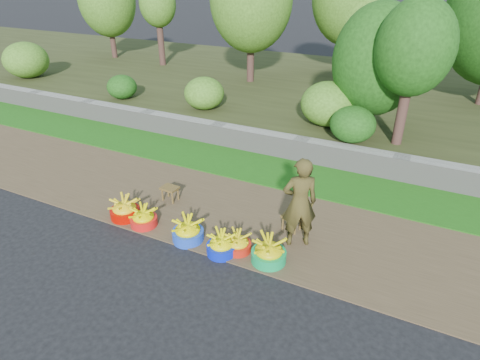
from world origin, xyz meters
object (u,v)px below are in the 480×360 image
at_px(basin_a, 125,210).
at_px(basin_c, 188,231).
at_px(stool_right, 292,218).
at_px(basin_f, 269,252).
at_px(vendor_woman, 300,203).
at_px(basin_d, 221,245).
at_px(stool_left, 170,190).
at_px(basin_b, 143,218).
at_px(basin_e, 238,244).

height_order(basin_a, basin_c, same).
bearing_deg(basin_c, stool_right, 35.21).
distance_m(basin_a, basin_f, 2.85).
distance_m(basin_c, stool_right, 1.80).
relative_size(basin_c, basin_f, 0.97).
bearing_deg(stool_right, vendor_woman, -56.79).
height_order(basin_c, basin_d, basin_c).
bearing_deg(stool_left, basin_b, -85.63).
distance_m(basin_c, stool_left, 1.38).
bearing_deg(stool_right, basin_c, -144.79).
bearing_deg(basin_a, basin_f, 0.36).
relative_size(basin_a, basin_e, 1.21).
distance_m(basin_b, basin_d, 1.62).
bearing_deg(basin_d, basin_b, 177.41).
distance_m(basin_d, stool_right, 1.36).
xyz_separation_m(basin_c, stool_left, (-1.01, 0.93, 0.07)).
bearing_deg(basin_e, basin_f, -2.80).
height_order(basin_c, stool_left, basin_c).
bearing_deg(basin_f, stool_right, 88.14).
height_order(basin_f, vendor_woman, vendor_woman).
xyz_separation_m(basin_c, vendor_woman, (1.68, 0.72, 0.62)).
bearing_deg(basin_a, basin_e, 1.12).
height_order(basin_c, basin_f, basin_f).
height_order(basin_d, stool_left, basin_d).
height_order(basin_b, basin_d, basin_d).
bearing_deg(stool_right, basin_f, -91.86).
xyz_separation_m(basin_a, basin_c, (1.41, -0.06, 0.00)).
bearing_deg(basin_b, basin_d, -2.59).
bearing_deg(basin_b, stool_right, 23.09).
distance_m(basin_b, basin_c, 0.94).
distance_m(basin_e, stool_right, 1.11).
bearing_deg(stool_right, basin_e, -122.02).
distance_m(basin_c, vendor_woman, 1.93).
xyz_separation_m(basin_b, stool_left, (-0.07, 0.92, 0.09)).
bearing_deg(basin_c, basin_e, 6.70).
bearing_deg(basin_b, basin_e, 2.93).
distance_m(basin_b, vendor_woman, 2.79).
relative_size(basin_f, vendor_woman, 0.35).
xyz_separation_m(basin_e, basin_f, (0.55, -0.03, 0.04)).
bearing_deg(stool_left, stool_right, 2.47).
relative_size(basin_c, basin_d, 1.10).
bearing_deg(basin_b, basin_c, -0.65).
bearing_deg(basin_d, stool_left, 149.49).
xyz_separation_m(basin_a, stool_left, (0.39, 0.87, 0.07)).
bearing_deg(basin_f, vendor_woman, 69.29).
xyz_separation_m(stool_left, vendor_woman, (2.69, -0.21, 0.55)).
xyz_separation_m(basin_b, basin_e, (1.83, 0.09, -0.01)).
bearing_deg(basin_b, basin_a, 174.01).
distance_m(basin_c, basin_d, 0.68).
distance_m(basin_a, stool_left, 0.96).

